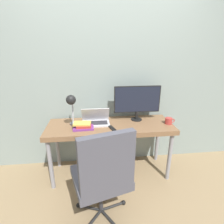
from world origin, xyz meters
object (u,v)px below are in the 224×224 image
Objects in this scene: monitor at (137,101)px; desk_lamp at (72,104)px; mug at (169,121)px; office_chair at (103,174)px; book_stack at (83,126)px; laptop at (96,120)px.

monitor is 0.86m from desk_lamp.
desk_lamp is at bearing -179.34° from mug.
office_chair is 7.97× the size of mug.
monitor is at bearing 58.91° from office_chair.
desk_lamp is 0.30m from book_stack.
book_stack is at bearing -4.94° from desk_lamp.
monitor is at bearing 16.23° from book_stack.
desk_lamp is 0.88m from office_chair.
office_chair is at bearing -64.23° from desk_lamp.
office_chair is 4.04× the size of book_stack.
laptop is 0.61m from monitor.
mug is (1.10, 0.02, 0.01)m from book_stack.
office_chair is 0.71m from book_stack.
book_stack is at bearing -139.70° from laptop.
laptop is at bearing 173.51° from mug.
desk_lamp reaches higher than office_chair.
office_chair is (0.04, -0.78, -0.22)m from laptop.
desk_lamp is 1.25m from mug.
laptop is at bearing 93.15° from office_chair.
office_chair reaches higher than mug.
mug is (0.90, 0.67, 0.21)m from office_chair.
office_chair is (0.32, -0.66, -0.49)m from desk_lamp.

